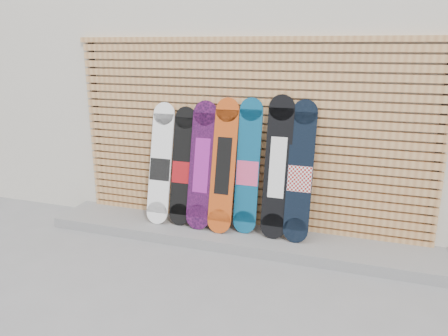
{
  "coord_description": "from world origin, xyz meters",
  "views": [
    {
      "loc": [
        1.18,
        -3.79,
        2.21
      ],
      "look_at": [
        -0.35,
        0.75,
        0.85
      ],
      "focal_mm": 35.0,
      "sensor_mm": 36.0,
      "label": 1
    }
  ],
  "objects_px": {
    "snowboard_3": "(223,166)",
    "snowboard_0": "(161,164)",
    "snowboard_4": "(248,167)",
    "snowboard_1": "(183,167)",
    "snowboard_5": "(277,168)",
    "snowboard_2": "(202,165)",
    "snowboard_6": "(300,173)"
  },
  "relations": [
    {
      "from": "snowboard_2",
      "to": "snowboard_1",
      "type": "bearing_deg",
      "value": 175.89
    },
    {
      "from": "snowboard_3",
      "to": "snowboard_2",
      "type": "bearing_deg",
      "value": 177.75
    },
    {
      "from": "snowboard_1",
      "to": "snowboard_2",
      "type": "distance_m",
      "value": 0.26
    },
    {
      "from": "snowboard_4",
      "to": "snowboard_1",
      "type": "bearing_deg",
      "value": -178.83
    },
    {
      "from": "snowboard_2",
      "to": "snowboard_6",
      "type": "bearing_deg",
      "value": 0.16
    },
    {
      "from": "snowboard_2",
      "to": "snowboard_5",
      "type": "relative_size",
      "value": 0.94
    },
    {
      "from": "snowboard_0",
      "to": "snowboard_1",
      "type": "height_order",
      "value": "snowboard_0"
    },
    {
      "from": "snowboard_5",
      "to": "snowboard_6",
      "type": "bearing_deg",
      "value": -2.7
    },
    {
      "from": "snowboard_0",
      "to": "snowboard_6",
      "type": "bearing_deg",
      "value": 0.28
    },
    {
      "from": "snowboard_4",
      "to": "snowboard_0",
      "type": "bearing_deg",
      "value": -177.92
    },
    {
      "from": "snowboard_0",
      "to": "snowboard_4",
      "type": "distance_m",
      "value": 1.08
    },
    {
      "from": "snowboard_0",
      "to": "snowboard_2",
      "type": "relative_size",
      "value": 0.97
    },
    {
      "from": "snowboard_1",
      "to": "snowboard_6",
      "type": "xyz_separation_m",
      "value": [
        1.4,
        -0.01,
        0.07
      ]
    },
    {
      "from": "snowboard_2",
      "to": "snowboard_4",
      "type": "height_order",
      "value": "snowboard_4"
    },
    {
      "from": "snowboard_2",
      "to": "snowboard_4",
      "type": "relative_size",
      "value": 0.96
    },
    {
      "from": "snowboard_0",
      "to": "snowboard_6",
      "type": "relative_size",
      "value": 0.93
    },
    {
      "from": "snowboard_0",
      "to": "snowboard_3",
      "type": "height_order",
      "value": "snowboard_3"
    },
    {
      "from": "snowboard_3",
      "to": "snowboard_0",
      "type": "bearing_deg",
      "value": 179.58
    },
    {
      "from": "snowboard_3",
      "to": "snowboard_1",
      "type": "bearing_deg",
      "value": 176.85
    },
    {
      "from": "snowboard_3",
      "to": "snowboard_5",
      "type": "height_order",
      "value": "snowboard_5"
    },
    {
      "from": "snowboard_2",
      "to": "snowboard_5",
      "type": "height_order",
      "value": "snowboard_5"
    },
    {
      "from": "snowboard_5",
      "to": "snowboard_6",
      "type": "relative_size",
      "value": 1.03
    },
    {
      "from": "snowboard_4",
      "to": "snowboard_5",
      "type": "height_order",
      "value": "snowboard_5"
    },
    {
      "from": "snowboard_3",
      "to": "snowboard_4",
      "type": "distance_m",
      "value": 0.28
    },
    {
      "from": "snowboard_3",
      "to": "snowboard_6",
      "type": "height_order",
      "value": "snowboard_6"
    },
    {
      "from": "snowboard_0",
      "to": "snowboard_4",
      "type": "relative_size",
      "value": 0.94
    },
    {
      "from": "snowboard_4",
      "to": "snowboard_5",
      "type": "relative_size",
      "value": 0.97
    },
    {
      "from": "snowboard_1",
      "to": "snowboard_5",
      "type": "xyz_separation_m",
      "value": [
        1.14,
        -0.0,
        0.1
      ]
    },
    {
      "from": "snowboard_1",
      "to": "snowboard_0",
      "type": "bearing_deg",
      "value": -175.3
    },
    {
      "from": "snowboard_1",
      "to": "snowboard_5",
      "type": "relative_size",
      "value": 0.88
    },
    {
      "from": "snowboard_3",
      "to": "snowboard_5",
      "type": "xyz_separation_m",
      "value": [
        0.62,
        0.03,
        0.03
      ]
    },
    {
      "from": "snowboard_5",
      "to": "snowboard_2",
      "type": "bearing_deg",
      "value": -179.02
    }
  ]
}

